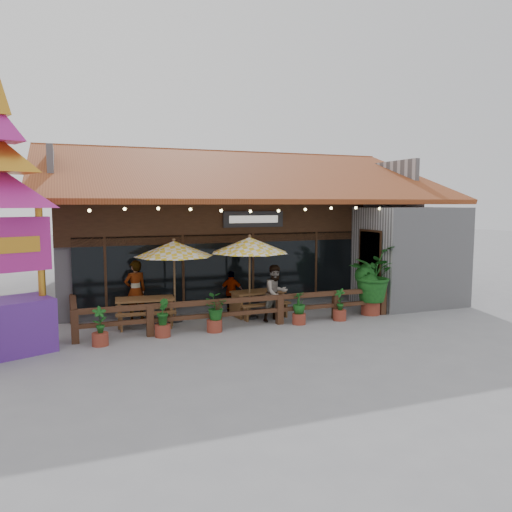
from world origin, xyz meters
name	(u,v)px	position (x,y,z in m)	size (l,w,h in m)	color
ground	(287,319)	(0.00, 0.00, 0.00)	(100.00, 100.00, 0.00)	gray
restaurant_building	(231,238)	(0.26, 6.61, 2.21)	(15.50, 14.73, 6.09)	#A5A4A9
patio_railing	(224,307)	(-2.25, -0.27, 0.61)	(10.00, 2.60, 0.92)	#472C19
umbrella_left	(174,249)	(-3.47, 1.03, 2.32)	(2.75, 2.75, 2.66)	brown
umbrella_right	(250,245)	(-1.09, 0.60, 2.40)	(2.70, 2.70, 2.75)	brown
picnic_table_left	(145,307)	(-4.43, 0.88, 0.57)	(1.90, 1.68, 0.85)	brown
picnic_table_right	(258,299)	(-0.69, 0.87, 0.56)	(1.85, 1.63, 0.84)	brown
thai_sign_tower	(5,197)	(-8.00, -0.84, 3.90)	(3.55, 3.55, 7.39)	#56258B
tropical_plant	(371,275)	(2.92, -0.38, 1.34)	(2.17, 2.23, 2.35)	maroon
diner_a	(135,291)	(-4.63, 1.50, 0.98)	(0.72, 0.47, 1.96)	#361F11
diner_b	(276,293)	(-0.45, -0.08, 0.90)	(0.88, 0.69, 1.81)	#361F11
diner_c	(232,292)	(-1.33, 1.73, 0.71)	(0.83, 0.35, 1.41)	#361F11
planter_a	(100,329)	(-5.89, -0.97, 0.44)	(0.43, 0.43, 1.05)	maroon
planter_b	(162,320)	(-4.18, -0.67, 0.49)	(0.44, 0.44, 1.08)	maroon
planter_c	(214,311)	(-2.66, -0.68, 0.62)	(0.89, 0.88, 1.10)	maroon
planter_d	(299,309)	(0.06, -0.74, 0.50)	(0.53, 0.53, 1.03)	maroon
planter_e	(340,307)	(1.50, -0.74, 0.44)	(0.42, 0.43, 1.04)	maroon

